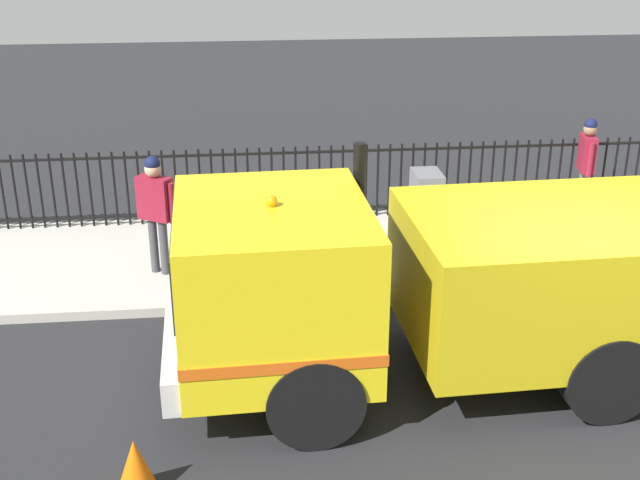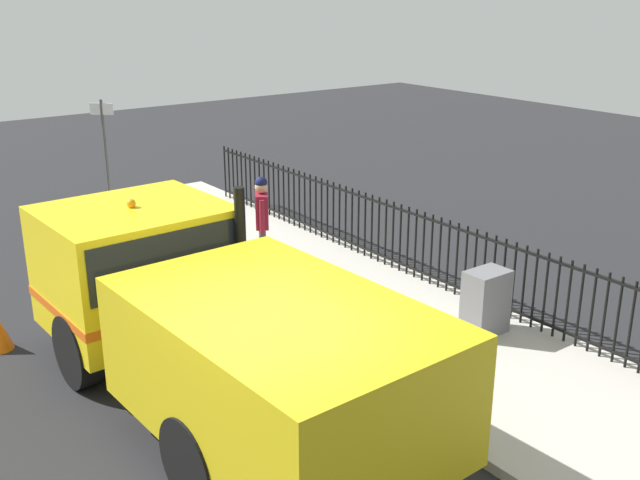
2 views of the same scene
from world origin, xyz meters
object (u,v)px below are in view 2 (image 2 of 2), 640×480
(worker_standing, at_px, (262,214))
(work_truck, at_px, (200,310))
(utility_cabinet, at_px, (486,302))
(street_sign, at_px, (105,144))

(worker_standing, bearing_deg, work_truck, -11.24)
(utility_cabinet, relative_size, street_sign, 0.38)
(work_truck, bearing_deg, utility_cabinet, -14.63)
(utility_cabinet, xyz_separation_m, street_sign, (-2.01, 8.88, 1.06))
(street_sign, bearing_deg, utility_cabinet, -77.27)
(work_truck, bearing_deg, worker_standing, 45.50)
(street_sign, bearing_deg, work_truck, -104.08)
(work_truck, bearing_deg, street_sign, 73.71)
(worker_standing, relative_size, utility_cabinet, 1.79)
(work_truck, height_order, utility_cabinet, work_truck)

